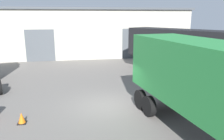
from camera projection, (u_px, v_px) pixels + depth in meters
ground_plane at (107, 106)px, 12.52m from camera, size 60.00×60.00×0.00m
warehouse_building at (87, 32)px, 28.11m from camera, size 25.66×6.59×6.02m
container_trailer_green at (223, 86)px, 7.81m from camera, size 4.02×10.86×4.04m
container_trailer_blue at (178, 46)px, 18.97m from camera, size 7.13×9.31×3.94m
traffic_cone at (22, 118)px, 10.43m from camera, size 0.40×0.40×0.55m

